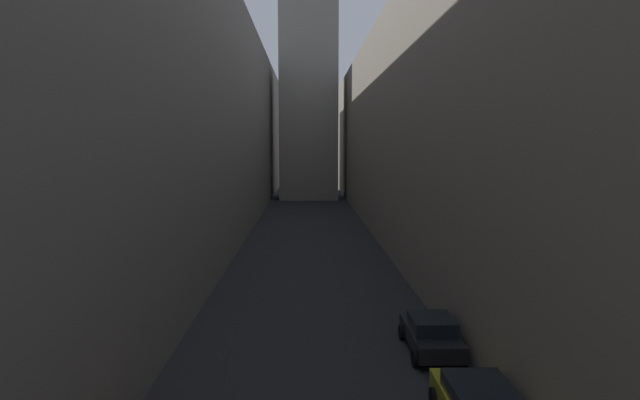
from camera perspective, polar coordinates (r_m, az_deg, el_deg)
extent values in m
plane|color=#232326|center=(46.86, -1.01, -3.89)|extent=(264.00, 264.00, 0.00)
cube|color=slate|center=(49.66, -15.42, 7.97)|extent=(13.40, 108.00, 19.88)
cube|color=gray|center=(50.12, 14.53, 7.09)|extent=(15.72, 108.00, 18.35)
cube|color=gray|center=(82.77, -1.26, 18.80)|extent=(8.44, 8.44, 52.98)
cube|color=black|center=(16.23, 16.68, -18.95)|extent=(1.68, 2.14, 0.46)
cylinder|color=black|center=(17.58, 12.08, -19.89)|extent=(0.22, 0.64, 0.64)
cylinder|color=black|center=(18.07, 18.05, -19.31)|extent=(0.22, 0.64, 0.64)
cube|color=black|center=(21.63, 11.70, -14.04)|extent=(1.71, 4.05, 0.60)
cube|color=black|center=(21.33, 11.82, -12.73)|extent=(1.58, 1.91, 0.52)
cylinder|color=black|center=(22.83, 8.72, -13.70)|extent=(0.22, 0.61, 0.61)
cylinder|color=black|center=(23.19, 13.01, -13.47)|extent=(0.22, 0.61, 0.61)
cylinder|color=black|center=(20.31, 10.15, -16.26)|extent=(0.22, 0.61, 0.61)
cylinder|color=black|center=(20.71, 14.99, -15.93)|extent=(0.22, 0.61, 0.61)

